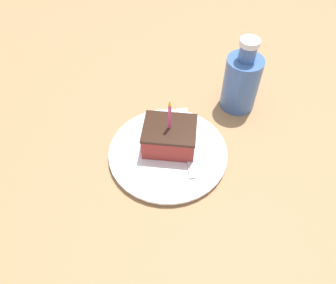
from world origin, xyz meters
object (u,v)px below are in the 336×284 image
plate (168,152)px  cake_slice (169,138)px  fork (186,136)px  bottle (241,81)px

plate → cake_slice: cake_slice is taller
cake_slice → fork: (-0.03, 0.03, -0.03)m
cake_slice → fork: 0.05m
bottle → fork: bearing=-41.4°
cake_slice → fork: bearing=134.7°
cake_slice → bottle: 0.21m
plate → bottle: 0.23m
fork → cake_slice: bearing=-45.3°
plate → cake_slice: 0.04m
bottle → cake_slice: bearing=-42.2°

